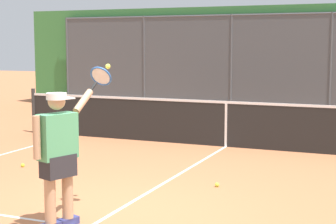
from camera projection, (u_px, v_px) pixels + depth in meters
ground_plane at (111, 214)px, 6.93m from camera, size 60.00×60.00×0.00m
fence_backdrop at (283, 61)px, 16.77m from camera, size 17.67×1.37×3.29m
tennis_net at (226, 123)px, 11.43m from camera, size 9.76×0.09×1.07m
tennis_player at (59, 150)px, 6.33m from camera, size 0.42×1.36×1.88m
tennis_ball_near_net at (217, 185)px, 8.26m from camera, size 0.07×0.07×0.07m
tennis_ball_mid_court at (23, 165)px, 9.59m from camera, size 0.07×0.07×0.07m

